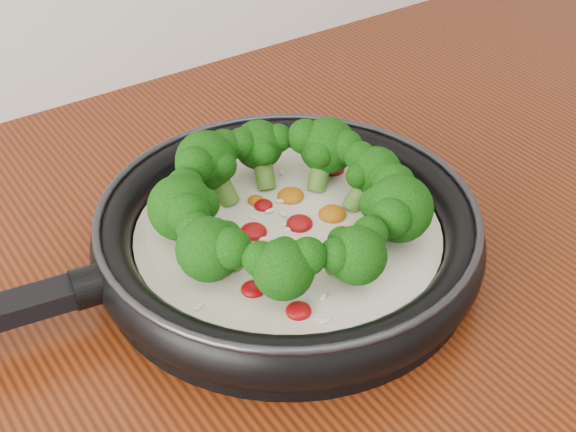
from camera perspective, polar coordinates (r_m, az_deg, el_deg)
skillet at (r=0.69m, az=-0.28°, el=-0.93°), size 0.55×0.39×0.10m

